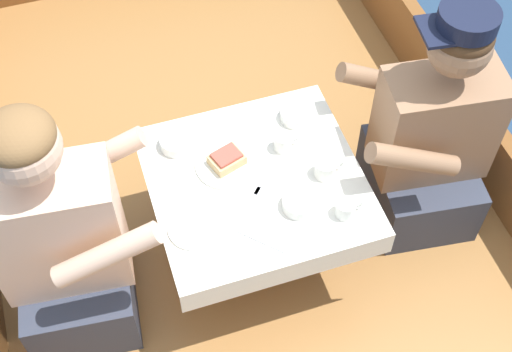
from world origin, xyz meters
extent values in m
plane|color=navy|center=(0.00, 0.00, 0.00)|extent=(60.00, 60.00, 0.00)
cube|color=#9E6B38|center=(0.00, 0.00, 0.15)|extent=(2.02, 3.61, 0.30)
cube|color=brown|center=(0.98, 0.00, 0.45)|extent=(0.06, 3.61, 0.30)
cylinder|color=#B2B2B7|center=(0.00, 0.04, 0.51)|extent=(0.07, 0.07, 0.41)
cube|color=#9E6B38|center=(0.00, 0.04, 0.72)|extent=(0.68, 0.66, 0.02)
cube|color=white|center=(0.00, 0.04, 0.73)|extent=(0.71, 0.69, 0.00)
cube|color=white|center=(0.00, -0.31, 0.68)|extent=(0.71, 0.00, 0.10)
cube|color=white|center=(0.00, 0.38, 0.68)|extent=(0.71, 0.00, 0.10)
cube|color=#333847|center=(-0.66, 0.00, 0.43)|extent=(0.40, 0.47, 0.26)
cube|color=beige|center=(-0.66, 0.00, 0.80)|extent=(0.42, 0.26, 0.48)
sphere|color=beige|center=(-0.66, 0.00, 1.20)|extent=(0.21, 0.21, 0.21)
ellipsoid|color=brown|center=(-0.66, 0.00, 1.25)|extent=(0.20, 0.20, 0.12)
cylinder|color=beige|center=(-0.49, 0.16, 0.89)|extent=(0.34, 0.10, 0.21)
cylinder|color=beige|center=(-0.53, -0.19, 0.89)|extent=(0.34, 0.10, 0.21)
cube|color=#333847|center=(0.66, 0.04, 0.43)|extent=(0.41, 0.48, 0.26)
cube|color=#936B4C|center=(0.66, 0.04, 0.78)|extent=(0.42, 0.27, 0.43)
sphere|color=#936B4C|center=(0.66, 0.04, 1.15)|extent=(0.20, 0.20, 0.20)
ellipsoid|color=#472D19|center=(0.66, 0.04, 1.19)|extent=(0.19, 0.19, 0.11)
cylinder|color=#936B4C|center=(0.48, -0.12, 0.84)|extent=(0.34, 0.11, 0.21)
cylinder|color=#936B4C|center=(0.53, 0.24, 0.84)|extent=(0.34, 0.11, 0.21)
cylinder|color=black|center=(0.66, 0.04, 1.25)|extent=(0.19, 0.19, 0.06)
cube|color=black|center=(0.57, 0.05, 1.22)|extent=(0.12, 0.15, 0.01)
cylinder|color=silver|center=(-0.07, 0.13, 0.74)|extent=(0.22, 0.22, 0.01)
cylinder|color=silver|center=(-0.25, -0.09, 0.74)|extent=(0.17, 0.17, 0.01)
cube|color=tan|center=(-0.07, 0.13, 0.76)|extent=(0.13, 0.11, 0.04)
cube|color=#B74C3D|center=(-0.07, 0.13, 0.79)|extent=(0.11, 0.09, 0.01)
cylinder|color=silver|center=(0.10, -0.11, 0.75)|extent=(0.11, 0.11, 0.04)
cylinder|color=beige|center=(0.10, -0.11, 0.76)|extent=(0.09, 0.09, 0.02)
cylinder|color=silver|center=(-0.21, 0.26, 0.75)|extent=(0.12, 0.12, 0.04)
cylinder|color=beige|center=(-0.21, 0.26, 0.76)|extent=(0.10, 0.10, 0.02)
cylinder|color=silver|center=(0.22, 0.25, 0.75)|extent=(0.11, 0.11, 0.04)
cylinder|color=beige|center=(0.22, 0.25, 0.76)|extent=(0.09, 0.09, 0.02)
cylinder|color=silver|center=(0.23, -0.18, 0.76)|extent=(0.07, 0.07, 0.06)
torus|color=silver|center=(0.27, -0.18, 0.77)|extent=(0.04, 0.01, 0.04)
cylinder|color=#3D2314|center=(0.23, -0.18, 0.78)|extent=(0.06, 0.06, 0.01)
cylinder|color=silver|center=(0.23, -0.01, 0.76)|extent=(0.07, 0.07, 0.06)
torus|color=silver|center=(0.27, -0.01, 0.77)|extent=(0.04, 0.01, 0.04)
cylinder|color=#3D2314|center=(0.23, -0.01, 0.78)|extent=(0.06, 0.06, 0.01)
cylinder|color=silver|center=(0.13, 0.14, 0.77)|extent=(0.06, 0.06, 0.06)
torus|color=silver|center=(0.17, 0.14, 0.77)|extent=(0.04, 0.01, 0.04)
cylinder|color=#3D2314|center=(0.13, 0.14, 0.78)|extent=(0.05, 0.05, 0.01)
cube|color=silver|center=(-0.06, -0.20, 0.74)|extent=(0.13, 0.13, 0.00)
cube|color=silver|center=(-0.06, -0.06, 0.74)|extent=(0.12, 0.13, 0.00)
cube|color=silver|center=(-0.01, -0.01, 0.74)|extent=(0.04, 0.04, 0.00)
cube|color=silver|center=(0.13, 0.30, 0.74)|extent=(0.14, 0.12, 0.00)
ellipsoid|color=silver|center=(0.19, 0.34, 0.74)|extent=(0.04, 0.02, 0.01)
camera|label=1|loc=(-0.44, -1.31, 2.65)|focal=50.00mm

